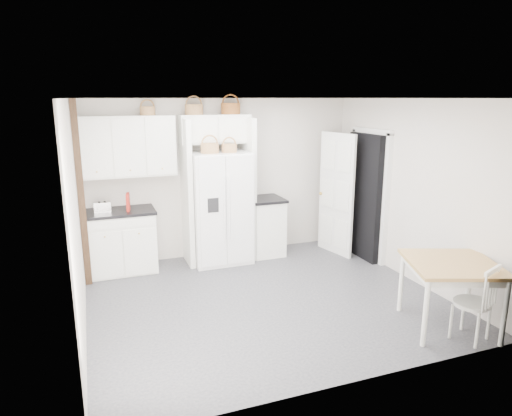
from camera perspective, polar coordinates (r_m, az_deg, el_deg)
name	(u,v)px	position (r m, az deg, el deg)	size (l,w,h in m)	color
floor	(265,298)	(6.20, 1.18, -11.24)	(4.50, 4.50, 0.00)	#2E2E36
ceiling	(266,98)	(5.63, 1.31, 13.56)	(4.50, 4.50, 0.00)	white
wall_back	(222,178)	(7.63, -4.28, 3.74)	(4.50, 4.50, 0.00)	beige
wall_left	(76,220)	(5.39, -21.59, -1.37)	(4.00, 4.00, 0.00)	beige
wall_right	(412,191)	(6.91, 18.89, 1.98)	(4.00, 4.00, 0.00)	beige
refrigerator	(220,208)	(7.33, -4.55, 0.06)	(0.92, 0.74, 1.78)	white
base_cab_left	(121,242)	(7.26, -16.49, -4.13)	(1.00, 0.63, 0.92)	white
base_cab_right	(265,227)	(7.75, 1.12, -2.40)	(0.53, 0.64, 0.93)	white
dining_table	(449,295)	(5.78, 23.00, -9.98)	(0.96, 0.96, 0.80)	olive
windsor_chair	(472,303)	(5.60, 25.39, -10.70)	(0.42, 0.38, 0.85)	white
counter_left	(119,212)	(7.14, -16.75, -0.44)	(1.04, 0.67, 0.04)	black
counter_right	(265,199)	(7.63, 1.14, 1.12)	(0.57, 0.68, 0.04)	black
toaster	(102,207)	(7.02, -18.66, 0.06)	(0.24, 0.14, 0.16)	silver
cookbook_red	(128,202)	(7.03, -15.71, 0.71)	(0.04, 0.18, 0.26)	#AF1F15
cookbook_cream	(128,204)	(7.04, -15.71, 0.51)	(0.03, 0.14, 0.21)	#F4ECBC
basket_upper_c	(148,111)	(7.12, -13.40, 11.73)	(0.23, 0.23, 0.13)	brown
basket_bridge_a	(194,109)	(7.24, -7.76, 12.10)	(0.28, 0.28, 0.16)	brown
basket_bridge_b	(231,109)	(7.39, -3.19, 12.29)	(0.30, 0.30, 0.17)	brown
basket_fridge_a	(210,148)	(7.03, -5.80, 7.45)	(0.28, 0.28, 0.15)	brown
basket_fridge_b	(229,148)	(7.11, -3.36, 7.48)	(0.24, 0.24, 0.13)	brown
upper_cabinet	(128,146)	(7.12, -15.75, 7.43)	(1.40, 0.34, 0.90)	white
bridge_cabinet	(215,129)	(7.33, -5.17, 9.81)	(1.12, 0.34, 0.45)	white
fridge_panel_left	(187,193)	(7.22, -8.64, 1.83)	(0.08, 0.60, 2.30)	white
fridge_panel_right	(248,189)	(7.49, -0.97, 2.41)	(0.08, 0.60, 2.30)	white
trim_post	(81,195)	(6.71, -21.02, 1.48)	(0.09, 0.09, 2.60)	black
doorway_void	(366,197)	(7.69, 13.56, 1.38)	(0.18, 0.85, 2.05)	black
door_slab	(336,194)	(7.78, 9.99, 1.70)	(0.80, 0.04, 2.05)	white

